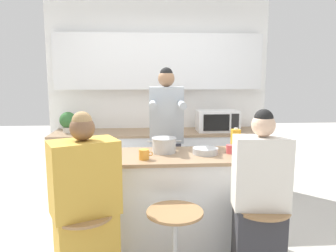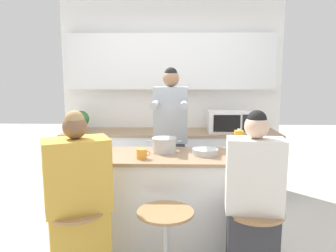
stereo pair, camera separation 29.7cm
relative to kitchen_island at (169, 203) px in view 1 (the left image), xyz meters
The scene contains 18 objects.
ground_plane 0.47m from the kitchen_island, ahead, with size 16.00×16.00×0.00m, color beige.
wall_back 2.06m from the kitchen_island, 90.00° to the left, with size 3.07×0.22×2.70m.
back_counter 1.46m from the kitchen_island, 90.00° to the left, with size 2.85×0.63×0.90m.
kitchen_island is the anchor object (origin of this frame).
bar_stool_leftmost 0.91m from the kitchen_island, 136.13° to the right, with size 0.42×0.42×0.67m.
bar_stool_center 0.63m from the kitchen_island, 90.00° to the right, with size 0.42×0.42×0.67m.
bar_stool_rightmost 0.90m from the kitchen_island, 43.02° to the right, with size 0.42×0.42×0.67m.
person_cooking 0.66m from the kitchen_island, 88.19° to the left, with size 0.37×0.55×1.72m.
person_wrapped_blanket 0.90m from the kitchen_island, 136.63° to the right, with size 0.54×0.45×1.40m.
person_seated_near 0.89m from the kitchen_island, 43.59° to the right, with size 0.42×0.30×1.41m.
cooking_pot 0.54m from the kitchen_island, 113.91° to the left, with size 0.32×0.23×0.14m.
fruit_bowl 0.59m from the kitchen_island, ahead, with size 0.23×0.23×0.06m.
coffee_cup_near 0.76m from the kitchen_island, ahead, with size 0.12×0.08×0.08m.
coffee_cup_far 0.57m from the kitchen_island, 144.49° to the right, with size 0.12×0.09×0.09m.
banana_bunch 0.82m from the kitchen_island, 160.16° to the left, with size 0.13×0.10×0.04m.
juice_carton 0.90m from the kitchen_island, 18.29° to the left, with size 0.08×0.08×0.20m.
microwave 1.70m from the kitchen_island, 61.61° to the left, with size 0.55×0.33×0.28m.
potted_plant 1.98m from the kitchen_island, 129.71° to the left, with size 0.22×0.22×0.27m.
Camera 1 is at (-0.21, -2.86, 1.64)m, focal length 35.00 mm.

